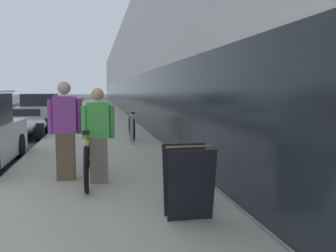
{
  "coord_description": "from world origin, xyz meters",
  "views": [
    {
      "loc": [
        5.2,
        -4.87,
        1.72
      ],
      "look_at": [
        8.58,
        12.81,
        -0.09
      ],
      "focal_mm": 40.0,
      "sensor_mm": 36.0,
      "label": 1
    }
  ],
  "objects_px": {
    "sandwich_board_sign": "(188,182)",
    "vintage_roadster_curbside": "(21,126)",
    "bike_rack_hoop": "(132,126)",
    "cruiser_bike_nearest": "(132,127)",
    "person_bystander": "(65,131)",
    "parked_sedan_far": "(41,110)",
    "tandem_bicycle": "(88,157)",
    "person_rider": "(98,136)"
  },
  "relations": [
    {
      "from": "tandem_bicycle",
      "to": "bike_rack_hoop",
      "type": "height_order",
      "value": "tandem_bicycle"
    },
    {
      "from": "cruiser_bike_nearest",
      "to": "sandwich_board_sign",
      "type": "bearing_deg",
      "value": -90.09
    },
    {
      "from": "tandem_bicycle",
      "to": "person_rider",
      "type": "height_order",
      "value": "person_rider"
    },
    {
      "from": "bike_rack_hoop",
      "to": "vintage_roadster_curbside",
      "type": "distance_m",
      "value": 4.72
    },
    {
      "from": "person_bystander",
      "to": "sandwich_board_sign",
      "type": "relative_size",
      "value": 1.9
    },
    {
      "from": "sandwich_board_sign",
      "to": "person_rider",
      "type": "bearing_deg",
      "value": 118.6
    },
    {
      "from": "parked_sedan_far",
      "to": "person_bystander",
      "type": "bearing_deg",
      "value": -80.22
    },
    {
      "from": "cruiser_bike_nearest",
      "to": "sandwich_board_sign",
      "type": "relative_size",
      "value": 2.0
    },
    {
      "from": "bike_rack_hoop",
      "to": "vintage_roadster_curbside",
      "type": "relative_size",
      "value": 0.21
    },
    {
      "from": "person_rider",
      "to": "vintage_roadster_curbside",
      "type": "height_order",
      "value": "person_rider"
    },
    {
      "from": "sandwich_board_sign",
      "to": "bike_rack_hoop",
      "type": "bearing_deg",
      "value": 90.96
    },
    {
      "from": "cruiser_bike_nearest",
      "to": "vintage_roadster_curbside",
      "type": "bearing_deg",
      "value": 153.9
    },
    {
      "from": "person_bystander",
      "to": "bike_rack_hoop",
      "type": "distance_m",
      "value": 4.38
    },
    {
      "from": "tandem_bicycle",
      "to": "cruiser_bike_nearest",
      "type": "bearing_deg",
      "value": 76.56
    },
    {
      "from": "bike_rack_hoop",
      "to": "sandwich_board_sign",
      "type": "xyz_separation_m",
      "value": [
        0.11,
        -6.38,
        -0.06
      ]
    },
    {
      "from": "person_bystander",
      "to": "vintage_roadster_curbside",
      "type": "xyz_separation_m",
      "value": [
        -2.07,
        7.15,
        -0.57
      ]
    },
    {
      "from": "bike_rack_hoop",
      "to": "parked_sedan_far",
      "type": "xyz_separation_m",
      "value": [
        -3.72,
        8.64,
        0.02
      ]
    },
    {
      "from": "sandwich_board_sign",
      "to": "cruiser_bike_nearest",
      "type": "bearing_deg",
      "value": 89.91
    },
    {
      "from": "parked_sedan_far",
      "to": "sandwich_board_sign",
      "type": "bearing_deg",
      "value": -75.72
    },
    {
      "from": "tandem_bicycle",
      "to": "person_bystander",
      "type": "distance_m",
      "value": 0.6
    },
    {
      "from": "bike_rack_hoop",
      "to": "cruiser_bike_nearest",
      "type": "xyz_separation_m",
      "value": [
        0.12,
        1.24,
        -0.15
      ]
    },
    {
      "from": "person_rider",
      "to": "parked_sedan_far",
      "type": "height_order",
      "value": "person_rider"
    },
    {
      "from": "tandem_bicycle",
      "to": "person_bystander",
      "type": "relative_size",
      "value": 1.55
    },
    {
      "from": "person_bystander",
      "to": "bike_rack_hoop",
      "type": "height_order",
      "value": "person_bystander"
    },
    {
      "from": "sandwich_board_sign",
      "to": "vintage_roadster_curbside",
      "type": "distance_m",
      "value": 10.13
    },
    {
      "from": "person_bystander",
      "to": "vintage_roadster_curbside",
      "type": "distance_m",
      "value": 7.46
    },
    {
      "from": "person_bystander",
      "to": "parked_sedan_far",
      "type": "relative_size",
      "value": 0.38
    },
    {
      "from": "tandem_bicycle",
      "to": "vintage_roadster_curbside",
      "type": "bearing_deg",
      "value": 108.87
    },
    {
      "from": "person_bystander",
      "to": "cruiser_bike_nearest",
      "type": "bearing_deg",
      "value": 72.89
    },
    {
      "from": "person_rider",
      "to": "sandwich_board_sign",
      "type": "relative_size",
      "value": 1.77
    },
    {
      "from": "bike_rack_hoop",
      "to": "parked_sedan_far",
      "type": "bearing_deg",
      "value": 113.27
    },
    {
      "from": "person_bystander",
      "to": "cruiser_bike_nearest",
      "type": "distance_m",
      "value": 5.6
    },
    {
      "from": "sandwich_board_sign",
      "to": "parked_sedan_far",
      "type": "distance_m",
      "value": 15.5
    },
    {
      "from": "person_rider",
      "to": "cruiser_bike_nearest",
      "type": "bearing_deg",
      "value": 79.19
    },
    {
      "from": "tandem_bicycle",
      "to": "vintage_roadster_curbside",
      "type": "distance_m",
      "value": 7.55
    },
    {
      "from": "person_rider",
      "to": "vintage_roadster_curbside",
      "type": "distance_m",
      "value": 7.94
    },
    {
      "from": "person_rider",
      "to": "bike_rack_hoop",
      "type": "xyz_separation_m",
      "value": [
        0.96,
        4.42,
        -0.29
      ]
    },
    {
      "from": "person_rider",
      "to": "cruiser_bike_nearest",
      "type": "height_order",
      "value": "person_rider"
    },
    {
      "from": "person_rider",
      "to": "vintage_roadster_curbside",
      "type": "bearing_deg",
      "value": 109.39
    },
    {
      "from": "cruiser_bike_nearest",
      "to": "parked_sedan_far",
      "type": "distance_m",
      "value": 8.34
    },
    {
      "from": "person_bystander",
      "to": "bike_rack_hoop",
      "type": "bearing_deg",
      "value": 69.6
    },
    {
      "from": "tandem_bicycle",
      "to": "parked_sedan_far",
      "type": "bearing_deg",
      "value": 101.39
    }
  ]
}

